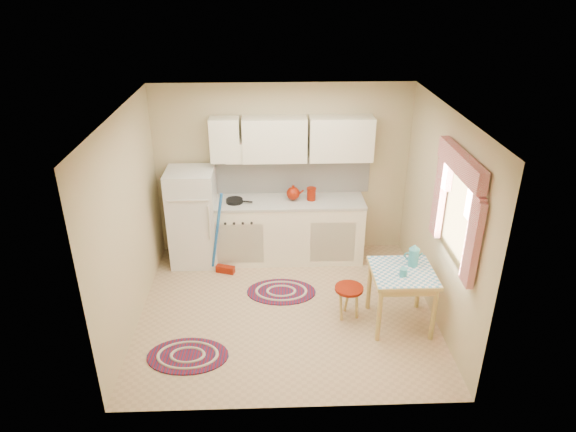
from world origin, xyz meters
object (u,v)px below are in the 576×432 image
at_px(fridge, 193,217).
at_px(stool, 348,302).
at_px(base_cabinets, 284,231).
at_px(table, 400,298).

bearing_deg(fridge, stool, -35.10).
bearing_deg(fridge, base_cabinets, 2.24).
bearing_deg(stool, base_cabinets, 116.67).
xyz_separation_m(table, stool, (-0.59, 0.15, -0.15)).
xyz_separation_m(base_cabinets, table, (1.32, -1.62, -0.08)).
bearing_deg(table, base_cabinets, 129.33).
height_order(base_cabinets, stool, base_cabinets).
height_order(base_cabinets, table, base_cabinets).
xyz_separation_m(fridge, base_cabinets, (1.28, 0.05, -0.26)).
relative_size(fridge, table, 1.94).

